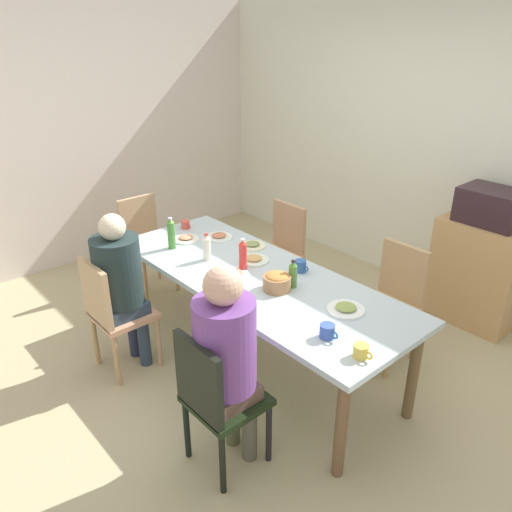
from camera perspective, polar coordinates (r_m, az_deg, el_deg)
The scene contains 28 objects.
ground_plane at distance 3.95m, azimuth -0.00°, elevation -11.77°, with size 6.31×6.31×0.00m, color tan.
wall_back at distance 4.95m, azimuth 19.11°, elevation 11.24°, with size 5.50×0.12×2.60m, color silver.
wall_left at distance 5.58m, azimuth -19.05°, elevation 12.70°, with size 0.12×4.35×2.60m, color beige.
dining_table at distance 3.59m, azimuth -0.00°, elevation -3.18°, with size 2.42×0.91×0.74m.
chair_0 at distance 4.85m, azimuth -12.52°, elevation 1.93°, with size 0.40×0.40×0.90m.
chair_1 at distance 3.73m, azimuth -16.05°, elevation -5.91°, with size 0.40×0.40×0.90m.
person_1 at distance 3.66m, azimuth -15.22°, elevation -2.46°, with size 0.33×0.33×1.22m.
chair_2 at distance 3.89m, azimuth 15.34°, elevation -4.45°, with size 0.40×0.40×0.90m.
chair_3 at distance 2.86m, azimuth -4.70°, elevation -15.62°, with size 0.40×0.40×0.90m.
person_3 at distance 2.74m, azimuth -3.39°, elevation -10.75°, with size 0.34×0.34×1.28m.
chair_4 at distance 4.57m, azimuth 2.83°, elevation 1.05°, with size 0.40×0.40×0.90m.
plate_0 at distance 3.18m, azimuth 10.18°, elevation -5.92°, with size 0.24×0.24×0.04m.
plate_1 at distance 4.16m, azimuth -7.97°, elevation 1.97°, with size 0.21×0.21×0.04m.
plate_2 at distance 3.76m, azimuth -0.26°, elevation -0.39°, with size 0.22×0.22×0.04m.
plate_3 at distance 4.17m, azimuth -4.21°, elevation 2.22°, with size 0.22×0.22×0.04m.
plate_4 at distance 4.00m, azimuth -0.40°, elevation 1.25°, with size 0.21×0.21×0.04m.
plate_5 at distance 3.55m, azimuth -2.43°, elevation -2.06°, with size 0.20×0.20×0.04m.
bowl_0 at distance 3.35m, azimuth 2.41°, elevation -2.91°, with size 0.19×0.19×0.12m.
cup_0 at distance 2.90m, azimuth 8.14°, elevation -8.47°, with size 0.12×0.09×0.08m.
cup_1 at distance 2.78m, azimuth 11.88°, elevation -10.56°, with size 0.12×0.08×0.08m.
cup_2 at distance 3.60m, azimuth 5.10°, elevation -1.16°, with size 0.12×0.08×0.09m.
cup_3 at distance 4.40m, azimuth -8.02°, elevation 3.57°, with size 0.11×0.07×0.07m.
bottle_0 at distance 3.76m, azimuth -5.62°, elevation 0.96°, with size 0.06×0.06×0.21m.
bottle_1 at distance 3.99m, azimuth -9.61°, elevation 2.51°, with size 0.06×0.06×0.26m.
bottle_2 at distance 3.37m, azimuth 4.21°, elevation -2.11°, with size 0.06×0.06×0.20m.
bottle_3 at distance 3.58m, azimuth -1.50°, elevation 0.05°, with size 0.06×0.06×0.25m.
side_cabinet at distance 4.64m, azimuth 23.93°, elevation -1.70°, with size 0.70×0.44×0.90m, color tan.
microwave at distance 4.42m, azimuth 25.25°, elevation 5.14°, with size 0.48×0.36×0.28m, color #2F1E24.
Camera 1 is at (2.37, -2.09, 2.37)m, focal length 35.16 mm.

